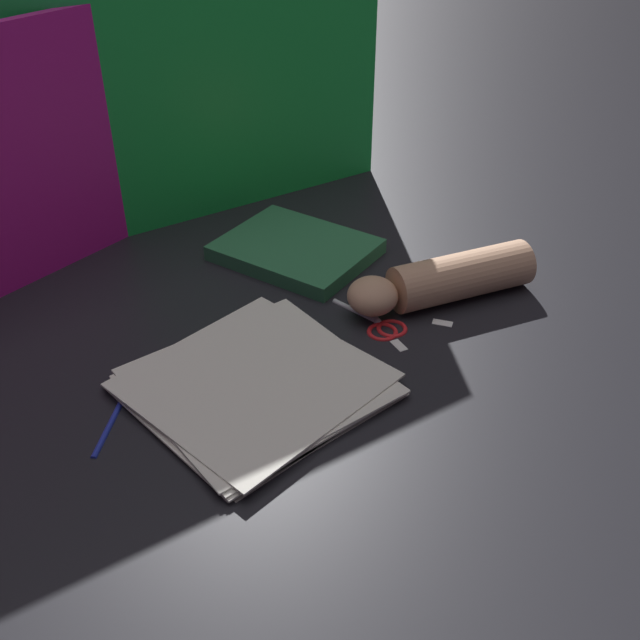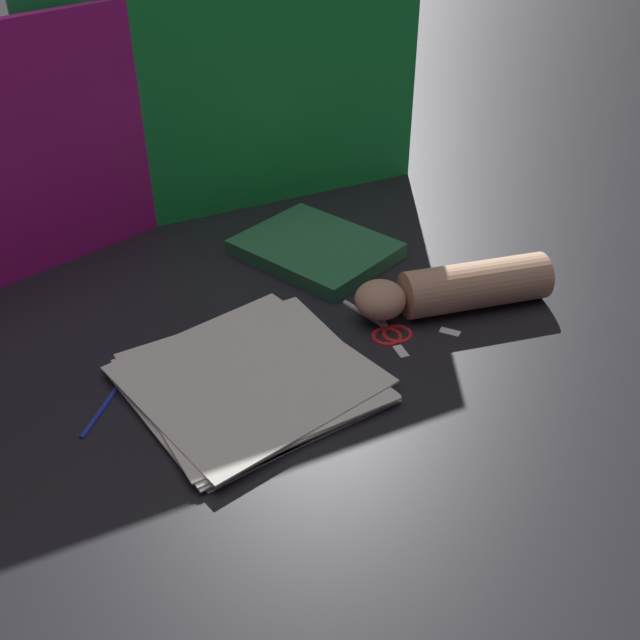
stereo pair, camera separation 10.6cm
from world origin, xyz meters
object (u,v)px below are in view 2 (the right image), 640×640
Objects in this scene: paper_stack at (250,379)px; hand_forearm at (456,288)px; book_closed at (316,249)px; scissors at (386,325)px.

hand_forearm is at bearing -3.71° from paper_stack.
hand_forearm is (0.36, -0.02, 0.03)m from paper_stack.
paper_stack is at bearing -139.05° from book_closed.
scissors is at bearing -0.79° from paper_stack.
paper_stack reaches higher than scissors.
paper_stack is 0.24m from scissors.
scissors is (0.24, -0.00, -0.00)m from paper_stack.
hand_forearm reaches higher than book_closed.
book_closed is at bearing 107.05° from hand_forearm.
hand_forearm is at bearing -9.29° from scissors.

